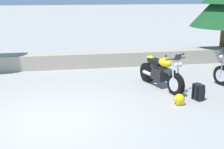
# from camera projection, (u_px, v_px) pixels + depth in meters

# --- Properties ---
(ground_plane) EXTENTS (120.00, 120.00, 0.00)m
(ground_plane) POSITION_uv_depth(u_px,v_px,m) (57.00, 119.00, 6.75)
(ground_plane) COLOR #A3A099
(stone_wall) EXTENTS (36.00, 0.80, 0.55)m
(stone_wall) POSITION_uv_depth(u_px,v_px,m) (57.00, 61.00, 11.23)
(stone_wall) COLOR #A89E89
(stone_wall) RESTS_ON ground
(motorcycle_yellow_centre) EXTENTS (0.90, 2.02, 1.18)m
(motorcycle_yellow_centre) POSITION_uv_depth(u_px,v_px,m) (161.00, 72.00, 8.78)
(motorcycle_yellow_centre) COLOR black
(motorcycle_yellow_centre) RESTS_ON ground
(rider_backpack) EXTENTS (0.32, 0.34, 0.47)m
(rider_backpack) POSITION_uv_depth(u_px,v_px,m) (198.00, 91.00, 7.87)
(rider_backpack) COLOR black
(rider_backpack) RESTS_ON ground
(rider_helmet) EXTENTS (0.28, 0.28, 0.28)m
(rider_helmet) POSITION_uv_depth(u_px,v_px,m) (179.00, 99.00, 7.57)
(rider_helmet) COLOR yellow
(rider_helmet) RESTS_ON ground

